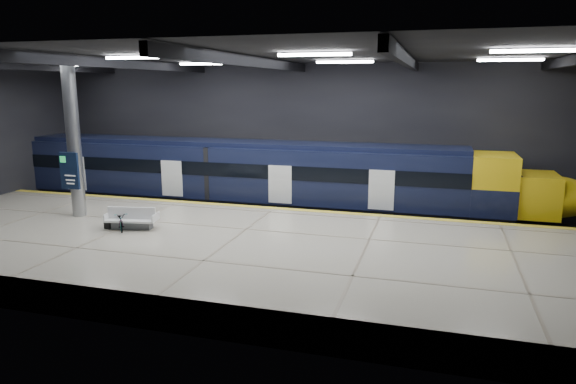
% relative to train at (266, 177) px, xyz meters
% --- Properties ---
extents(ground, '(30.00, 30.00, 0.00)m').
position_rel_train_xyz_m(ground, '(1.34, -5.50, -2.06)').
color(ground, black).
rests_on(ground, ground).
extents(room_shell, '(30.10, 16.10, 8.05)m').
position_rel_train_xyz_m(room_shell, '(1.34, -5.49, 3.66)').
color(room_shell, black).
rests_on(room_shell, ground).
extents(platform, '(30.00, 11.00, 1.10)m').
position_rel_train_xyz_m(platform, '(1.34, -8.00, -1.51)').
color(platform, beige).
rests_on(platform, ground).
extents(safety_strip, '(30.00, 0.40, 0.01)m').
position_rel_train_xyz_m(safety_strip, '(1.34, -2.75, -0.95)').
color(safety_strip, yellow).
rests_on(safety_strip, platform).
extents(rails, '(30.00, 1.52, 0.16)m').
position_rel_train_xyz_m(rails, '(1.34, 0.00, -1.98)').
color(rails, gray).
rests_on(rails, ground).
extents(train, '(29.40, 2.84, 3.79)m').
position_rel_train_xyz_m(train, '(0.00, 0.00, 0.00)').
color(train, black).
rests_on(train, ground).
extents(bench, '(2.17, 1.23, 0.90)m').
position_rel_train_xyz_m(bench, '(-3.15, -7.76, -0.64)').
color(bench, '#595B60').
rests_on(bench, platform).
extents(bicycle, '(1.27, 1.42, 0.75)m').
position_rel_train_xyz_m(bicycle, '(-3.49, -8.03, -0.59)').
color(bicycle, '#99999E').
rests_on(bicycle, platform).
extents(pannier_bag, '(0.32, 0.21, 0.35)m').
position_rel_train_xyz_m(pannier_bag, '(-4.09, -8.03, -0.78)').
color(pannier_bag, black).
rests_on(pannier_bag, platform).
extents(info_column, '(0.90, 0.78, 6.90)m').
position_rel_train_xyz_m(info_column, '(-6.66, -6.52, 2.40)').
color(info_column, '#9EA0A5').
rests_on(info_column, platform).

